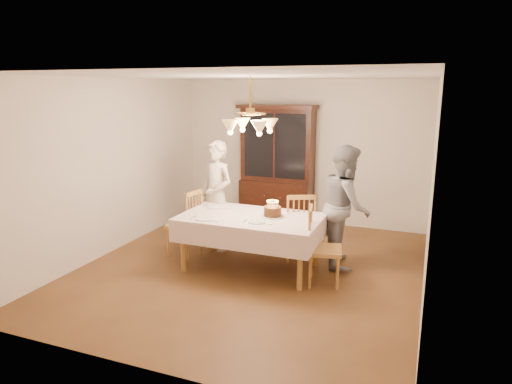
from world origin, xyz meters
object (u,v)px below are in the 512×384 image
at_px(china_hutch, 277,167).
at_px(elderly_woman, 217,196).
at_px(dining_table, 251,221).
at_px(chair_far_side, 299,230).
at_px(birthday_cake, 272,212).

relative_size(china_hutch, elderly_woman, 1.28).
bearing_deg(dining_table, chair_far_side, 49.89).
xyz_separation_m(china_hutch, birthday_cake, (0.67, -2.18, -0.21)).
bearing_deg(elderly_woman, dining_table, -13.76).
relative_size(chair_far_side, elderly_woman, 0.59).
height_order(china_hutch, birthday_cake, china_hutch).
height_order(china_hutch, elderly_woman, china_hutch).
distance_m(dining_table, elderly_woman, 0.99).
height_order(elderly_woman, birthday_cake, elderly_woman).
distance_m(chair_far_side, elderly_woman, 1.37).
distance_m(chair_far_side, birthday_cake, 0.70).
relative_size(dining_table, birthday_cake, 6.33).
bearing_deg(chair_far_side, elderly_woman, -178.14).
bearing_deg(birthday_cake, dining_table, -166.13).
distance_m(china_hutch, chair_far_side, 1.96).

